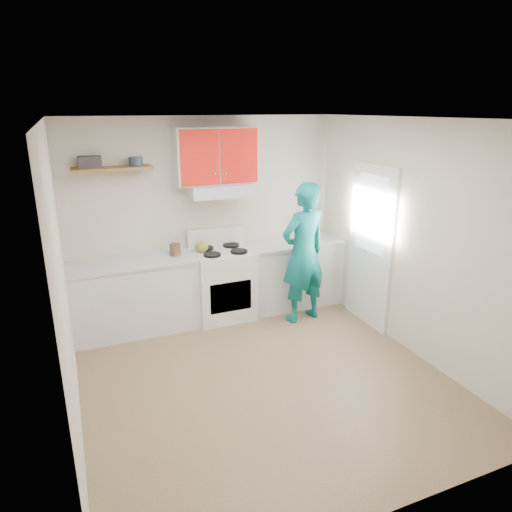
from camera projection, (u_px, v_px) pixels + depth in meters
name	position (u px, v px, depth m)	size (l,w,h in m)	color
floor	(263.00, 377.00, 4.83)	(3.80, 3.80, 0.00)	brown
ceiling	(264.00, 119.00, 4.03)	(3.60, 3.80, 0.04)	white
back_wall	(206.00, 218.00, 6.10)	(3.60, 0.04, 2.60)	beige
front_wall	(390.00, 351.00, 2.76)	(3.60, 0.04, 2.60)	beige
left_wall	(63.00, 286.00, 3.77)	(0.04, 3.80, 2.60)	beige
right_wall	(413.00, 240.00, 5.09)	(0.04, 3.80, 2.60)	beige
door	(371.00, 247.00, 5.78)	(0.05, 0.85, 2.05)	white
door_glass	(371.00, 214.00, 5.64)	(0.01, 0.55, 0.95)	white
counter_left	(135.00, 297.00, 5.71)	(1.52, 0.60, 0.90)	silver
counter_right	(292.00, 274.00, 6.51)	(1.32, 0.60, 0.90)	silver
stove	(223.00, 284.00, 6.11)	(0.76, 0.65, 0.92)	white
range_hood	(218.00, 190.00, 5.82)	(0.76, 0.44, 0.15)	silver
upper_cabinets	(216.00, 156.00, 5.74)	(1.02, 0.33, 0.70)	red
shelf	(112.00, 168.00, 5.32)	(0.90, 0.30, 0.04)	brown
books	(90.00, 162.00, 5.23)	(0.25, 0.18, 0.13)	#362F33
tin	(136.00, 161.00, 5.41)	(0.16, 0.16, 0.10)	#333D4C
kettle	(202.00, 246.00, 5.90)	(0.18, 0.18, 0.15)	olive
crock	(175.00, 250.00, 5.78)	(0.14, 0.14, 0.17)	#4A3720
cutting_board	(268.00, 247.00, 6.15)	(0.30, 0.22, 0.02)	olive
silicone_mat	(311.00, 242.00, 6.42)	(0.29, 0.24, 0.01)	red
person	(303.00, 253.00, 5.89)	(0.67, 0.44, 1.83)	#0C6F6C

